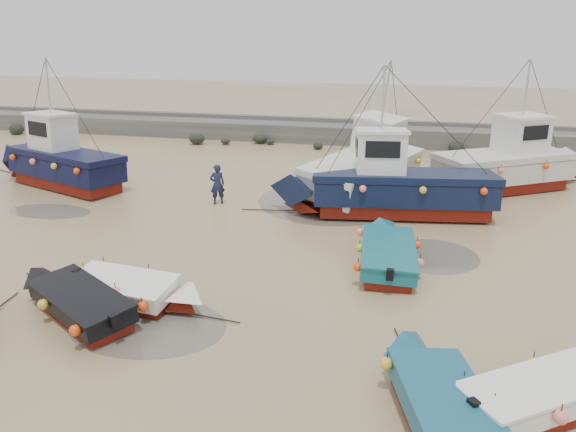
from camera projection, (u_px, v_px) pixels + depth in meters
name	position (u px, v px, depth m)	size (l,w,h in m)	color
ground	(244.00, 278.00, 18.24)	(120.00, 120.00, 0.00)	tan
seawall	(338.00, 133.00, 38.29)	(60.00, 4.92, 1.50)	#62615D
puddle_a	(148.00, 325.00, 15.42)	(4.45, 4.45, 0.01)	#615B4F
puddle_b	(433.00, 256.00, 19.95)	(3.20, 3.20, 0.01)	#615B4F
puddle_c	(50.00, 211.00, 24.61)	(3.83, 3.83, 0.01)	#615B4F
puddle_d	(331.00, 201.00, 26.03)	(6.77, 6.77, 0.01)	#615B4F
dinghy_2	(439.00, 398.00, 11.59)	(2.80, 5.81, 1.43)	maroon
dinghy_3	(559.00, 389.00, 11.88)	(5.28, 4.02, 1.43)	maroon
dinghy_4	(76.00, 297.00, 15.83)	(5.43, 3.84, 1.43)	maroon
dinghy_5	(135.00, 288.00, 16.32)	(5.36, 2.21, 1.43)	maroon
dinghy_6	(387.00, 249.00, 19.11)	(2.40, 6.32, 1.43)	maroon
cabin_boat_0	(57.00, 159.00, 27.97)	(9.30, 4.80, 6.22)	maroon
cabin_boat_1	(367.00, 165.00, 27.08)	(5.85, 10.94, 6.22)	maroon
cabin_boat_2	(389.00, 185.00, 23.81)	(10.87, 3.98, 6.22)	maroon
cabin_boat_3	(513.00, 162.00, 27.48)	(8.95, 6.37, 6.22)	maroon
person	(218.00, 204.00, 25.63)	(0.67, 0.44, 1.85)	#171F39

